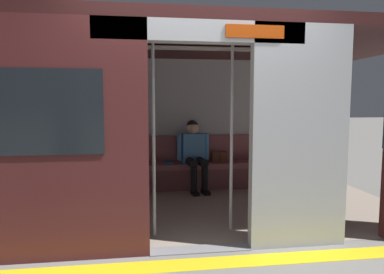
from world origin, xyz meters
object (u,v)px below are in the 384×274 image
object	(u,v)px
bench_seat	(177,169)
person_seated	(194,150)
train_car	(180,95)
grab_pole_far	(231,135)
handbag	(219,157)
grab_pole_door	(154,136)
book	(168,162)

from	to	relation	value
bench_seat	person_seated	world-z (taller)	person_seated
train_car	grab_pole_far	bearing A→B (deg)	121.83
bench_seat	handbag	xyz separation A→B (m)	(-0.74, -0.07, 0.19)
train_car	grab_pole_door	xyz separation A→B (m)	(0.37, 0.87, -0.46)
train_car	book	world-z (taller)	train_car
train_car	handbag	size ratio (longest dim) A/B	24.62
grab_pole_far	train_car	bearing A→B (deg)	-58.17
bench_seat	book	xyz separation A→B (m)	(0.14, -0.03, 0.12)
person_seated	grab_pole_door	xyz separation A→B (m)	(0.72, 1.96, 0.43)
bench_seat	grab_pole_far	distance (m)	2.14
book	train_car	bearing A→B (deg)	99.89
person_seated	handbag	bearing A→B (deg)	-164.61
train_car	grab_pole_far	xyz separation A→B (m)	(-0.50, 0.81, -0.46)
train_car	handbag	bearing A→B (deg)	-123.61
person_seated	handbag	size ratio (longest dim) A/B	4.50
grab_pole_far	person_seated	bearing A→B (deg)	-85.48
bench_seat	handbag	world-z (taller)	handbag
train_car	person_seated	distance (m)	1.46
grab_pole_door	grab_pole_far	world-z (taller)	same
book	grab_pole_far	size ratio (longest dim) A/B	0.10
grab_pole_door	bench_seat	bearing A→B (deg)	-102.24
person_seated	handbag	xyz separation A→B (m)	(-0.46, -0.13, -0.14)
train_car	grab_pole_door	size ratio (longest dim) A/B	2.92
bench_seat	book	world-z (taller)	book
grab_pole_door	train_car	bearing A→B (deg)	-113.14
train_car	handbag	world-z (taller)	train_car
grab_pole_far	bench_seat	bearing A→B (deg)	-77.40
bench_seat	person_seated	size ratio (longest dim) A/B	2.85
handbag	bench_seat	bearing A→B (deg)	5.66
bench_seat	book	distance (m)	0.18
person_seated	grab_pole_far	size ratio (longest dim) A/B	0.53
person_seated	grab_pole_door	distance (m)	2.13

